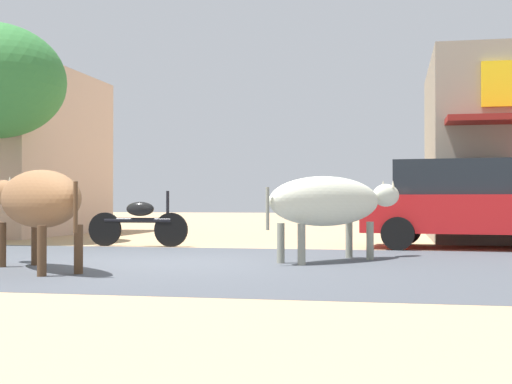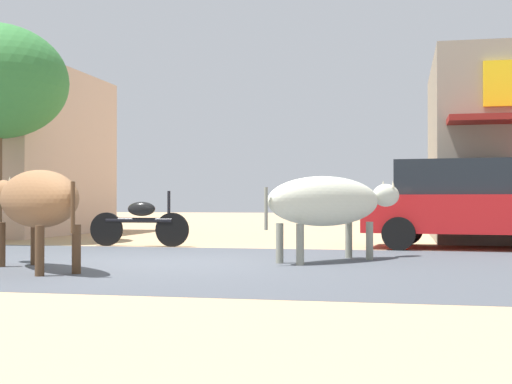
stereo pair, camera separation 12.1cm
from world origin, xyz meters
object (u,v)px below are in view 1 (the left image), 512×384
object	(u,v)px
parked_hatchback_car	(467,203)
cow_near_brown	(37,200)
cow_far_dark	(330,202)
parked_motorcycle	(139,222)

from	to	relation	value
parked_hatchback_car	cow_near_brown	world-z (taller)	parked_hatchback_car
parked_hatchback_car	cow_near_brown	size ratio (longest dim) A/B	1.73
parked_hatchback_car	cow_far_dark	world-z (taller)	parked_hatchback_car
parked_hatchback_car	cow_far_dark	distance (m)	3.98
cow_near_brown	cow_far_dark	bearing A→B (deg)	29.66
parked_hatchback_car	parked_motorcycle	bearing A→B (deg)	-173.95
cow_far_dark	parked_hatchback_car	bearing A→B (deg)	55.17
parked_hatchback_car	cow_far_dark	size ratio (longest dim) A/B	1.70
parked_motorcycle	cow_far_dark	world-z (taller)	cow_far_dark
cow_near_brown	parked_hatchback_car	bearing A→B (deg)	42.16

